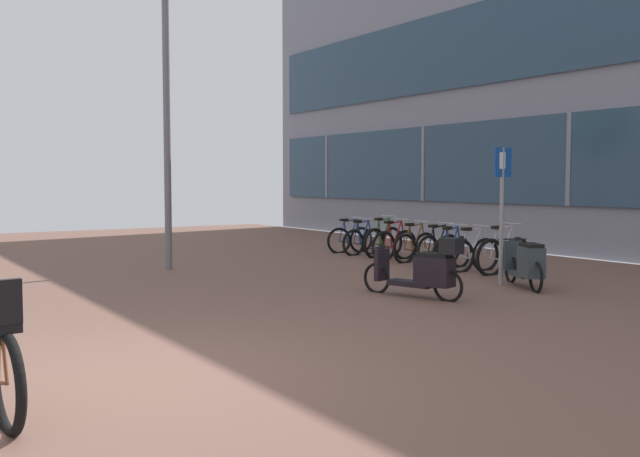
# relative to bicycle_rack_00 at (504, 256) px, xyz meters

# --- Properties ---
(ground) EXTENTS (21.00, 40.00, 0.13)m
(ground) POSITION_rel_bicycle_rack_00_xyz_m (-6.95, -3.15, -0.38)
(ground) COLOR black
(bicycle_rack_00) EXTENTS (1.45, 0.48, 1.02)m
(bicycle_rack_00) POSITION_rel_bicycle_rack_00_xyz_m (0.00, 0.00, 0.00)
(bicycle_rack_00) COLOR black
(bicycle_rack_00) RESTS_ON ground
(bicycle_rack_01) EXTENTS (1.32, 0.48, 0.95)m
(bicycle_rack_01) POSITION_rel_bicycle_rack_00_xyz_m (-0.19, 0.63, -0.02)
(bicycle_rack_01) COLOR black
(bicycle_rack_01) RESTS_ON ground
(bicycle_rack_02) EXTENTS (1.28, 0.48, 0.94)m
(bicycle_rack_02) POSITION_rel_bicycle_rack_00_xyz_m (-0.15, 1.25, -0.03)
(bicycle_rack_02) COLOR black
(bicycle_rack_02) RESTS_ON ground
(bicycle_rack_03) EXTENTS (1.32, 0.48, 0.94)m
(bicycle_rack_03) POSITION_rel_bicycle_rack_00_xyz_m (0.06, 1.88, -0.03)
(bicycle_rack_03) COLOR black
(bicycle_rack_03) RESTS_ON ground
(bicycle_rack_04) EXTENTS (1.32, 0.48, 0.94)m
(bicycle_rack_04) POSITION_rel_bicycle_rack_00_xyz_m (-0.06, 2.51, -0.02)
(bicycle_rack_04) COLOR black
(bicycle_rack_04) RESTS_ON ground
(bicycle_rack_05) EXTENTS (1.35, 0.48, 0.97)m
(bicycle_rack_05) POSITION_rel_bicycle_rack_00_xyz_m (-0.13, 3.13, -0.02)
(bicycle_rack_05) COLOR black
(bicycle_rack_05) RESTS_ON ground
(bicycle_rack_06) EXTENTS (1.36, 0.48, 1.01)m
(bicycle_rack_06) POSITION_rel_bicycle_rack_00_xyz_m (0.04, 3.76, -0.00)
(bicycle_rack_06) COLOR black
(bicycle_rack_06) RESTS_ON ground
(bicycle_rack_07) EXTENTS (1.25, 0.48, 0.92)m
(bicycle_rack_07) POSITION_rel_bicycle_rack_00_xyz_m (-0.10, 4.39, -0.03)
(bicycle_rack_07) COLOR black
(bicycle_rack_07) RESTS_ON ground
(bicycle_rack_08) EXTENTS (1.30, 0.48, 0.93)m
(bicycle_rack_08) POSITION_rel_bicycle_rack_00_xyz_m (-0.02, 5.02, -0.03)
(bicycle_rack_08) COLOR black
(bicycle_rack_08) RESTS_ON ground
(scooter_near) EXTENTS (0.80, 1.75, 0.98)m
(scooter_near) POSITION_rel_bicycle_rack_00_xyz_m (-3.17, -1.28, 0.08)
(scooter_near) COLOR black
(scooter_near) RESTS_ON ground
(scooter_mid) EXTENTS (0.92, 1.51, 0.81)m
(scooter_mid) POSITION_rel_bicycle_rack_00_xyz_m (-1.07, -1.45, 0.05)
(scooter_mid) COLOR black
(scooter_mid) RESTS_ON ground
(parking_sign) EXTENTS (0.40, 0.07, 2.36)m
(parking_sign) POSITION_rel_bicycle_rack_00_xyz_m (-1.11, -0.94, 1.11)
(parking_sign) COLOR gray
(parking_sign) RESTS_ON ground
(lamp_post) EXTENTS (0.20, 0.52, 5.80)m
(lamp_post) POSITION_rel_bicycle_rack_00_xyz_m (-5.08, 4.34, 2.86)
(lamp_post) COLOR slate
(lamp_post) RESTS_ON ground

